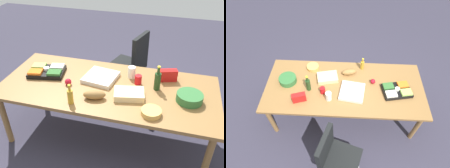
# 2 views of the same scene
# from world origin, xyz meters

# --- Properties ---
(ground_plane) EXTENTS (10.00, 10.00, 0.00)m
(ground_plane) POSITION_xyz_m (0.00, 0.00, 0.00)
(ground_plane) COLOR #353242
(conference_table) EXTENTS (2.48, 1.08, 0.75)m
(conference_table) POSITION_xyz_m (0.00, 0.00, 0.68)
(conference_table) COLOR olive
(conference_table) RESTS_ON ground
(office_chair) EXTENTS (0.60, 0.60, 1.00)m
(office_chair) POSITION_xyz_m (0.05, 1.03, 0.38)
(office_chair) COLOR gray
(office_chair) RESTS_ON ground
(dressing_bottle) EXTENTS (0.06, 0.06, 0.23)m
(dressing_bottle) POSITION_xyz_m (-0.28, -0.40, 0.83)
(dressing_bottle) COLOR #BC8E26
(dressing_bottle) RESTS_ON conference_table
(salad_bowl) EXTENTS (0.31, 0.31, 0.09)m
(salad_bowl) POSITION_xyz_m (0.90, -0.05, 0.79)
(salad_bowl) COLOR #316B34
(salad_bowl) RESTS_ON conference_table
(red_solo_cup) EXTENTS (0.10, 0.10, 0.11)m
(red_solo_cup) POSITION_xyz_m (0.33, 0.14, 0.80)
(red_solo_cup) COLOR red
(red_solo_cup) RESTS_ON conference_table
(apple_red) EXTENTS (0.08, 0.08, 0.08)m
(apple_red) POSITION_xyz_m (-0.45, -0.09, 0.78)
(apple_red) COLOR #B41323
(apple_red) RESTS_ON conference_table
(veggie_tray) EXTENTS (0.47, 0.37, 0.09)m
(veggie_tray) POSITION_xyz_m (-0.80, 0.06, 0.78)
(veggie_tray) COLOR black
(veggie_tray) RESTS_ON conference_table
(wine_bottle) EXTENTS (0.08, 0.08, 0.29)m
(wine_bottle) POSITION_xyz_m (0.55, 0.09, 0.86)
(wine_bottle) COLOR #203E1A
(wine_bottle) RESTS_ON conference_table
(chip_bowl) EXTENTS (0.22, 0.22, 0.05)m
(chip_bowl) POSITION_xyz_m (0.55, -0.37, 0.77)
(chip_bowl) COLOR #DBA750
(chip_bowl) RESTS_ON conference_table
(pizza_box) EXTENTS (0.41, 0.41, 0.05)m
(pizza_box) POSITION_xyz_m (-0.12, 0.12, 0.77)
(pizza_box) COLOR silver
(pizza_box) RESTS_ON conference_table
(bread_loaf) EXTENTS (0.26, 0.17, 0.10)m
(bread_loaf) POSITION_xyz_m (-0.07, -0.27, 0.80)
(bread_loaf) COLOR olive
(bread_loaf) RESTS_ON conference_table
(mayo_jar) EXTENTS (0.10, 0.10, 0.14)m
(mayo_jar) POSITION_xyz_m (0.23, 0.25, 0.82)
(mayo_jar) COLOR white
(mayo_jar) RESTS_ON conference_table
(chip_bag_red) EXTENTS (0.21, 0.14, 0.14)m
(chip_bag_red) POSITION_xyz_m (0.65, 0.30, 0.82)
(chip_bag_red) COLOR red
(chip_bag_red) RESTS_ON conference_table
(sheet_cake) EXTENTS (0.36, 0.28, 0.07)m
(sheet_cake) POSITION_xyz_m (0.28, -0.14, 0.78)
(sheet_cake) COLOR beige
(sheet_cake) RESTS_ON conference_table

